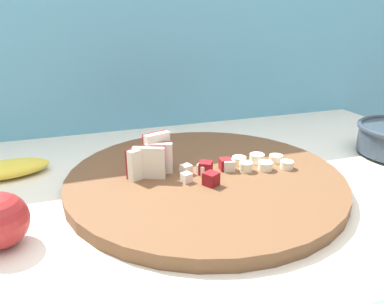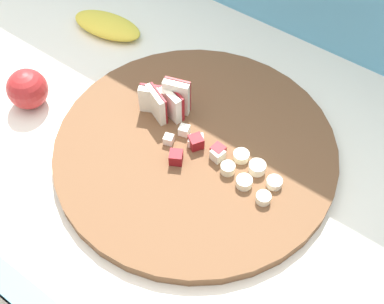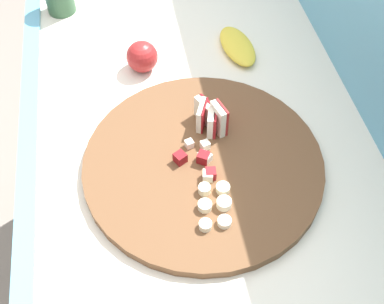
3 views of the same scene
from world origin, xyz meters
name	(u,v)px [view 3 (image 3 of 3)]	position (x,y,z in m)	size (l,w,h in m)	color
tiled_countertop	(194,245)	(0.00, 0.00, 0.46)	(1.28, 0.69, 0.93)	silver
tile_backsplash	(345,170)	(0.00, 0.36, 0.71)	(2.40, 0.04, 1.43)	#5BA3C1
cutting_board	(206,163)	(0.08, 0.00, 0.93)	(0.45, 0.45, 0.02)	brown
apple_wedge_fan	(210,117)	(-0.01, 0.03, 0.96)	(0.08, 0.06, 0.06)	maroon
apple_dice_pile	(200,160)	(0.08, -0.01, 0.95)	(0.10, 0.07, 0.02)	white
banana_slice_rows	(215,204)	(0.18, 0.00, 0.94)	(0.09, 0.07, 0.02)	beige
banana_peel	(237,46)	(-0.24, 0.14, 0.93)	(0.14, 0.07, 0.03)	gold
whole_apple	(142,57)	(-0.22, -0.08, 0.95)	(0.07, 0.07, 0.07)	#A32323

